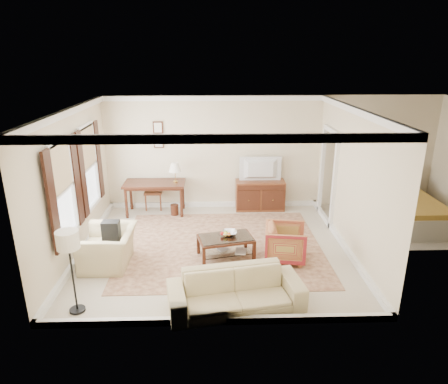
{
  "coord_description": "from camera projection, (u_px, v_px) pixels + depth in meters",
  "views": [
    {
      "loc": [
        -0.04,
        -7.5,
        3.86
      ],
      "look_at": [
        0.2,
        0.3,
        1.15
      ],
      "focal_mm": 32.0,
      "sensor_mm": 36.0,
      "label": 1
    }
  ],
  "objects": [
    {
      "name": "fruit_bowl",
      "position": [
        229.0,
        232.0,
        7.92
      ],
      "size": [
        0.42,
        0.42,
        0.1
      ],
      "primitive_type": "imported",
      "color": "silver",
      "rests_on": "coffee_table"
    },
    {
      "name": "desk_lamp",
      "position": [
        175.0,
        173.0,
        9.88
      ],
      "size": [
        0.32,
        0.32,
        0.5
      ],
      "primitive_type": null,
      "color": "silver",
      "rests_on": "writing_desk"
    },
    {
      "name": "annex_bedroom",
      "position": [
        404.0,
        211.0,
        9.45
      ],
      "size": [
        3.0,
        2.7,
        2.9
      ],
      "color": "beige",
      "rests_on": "ground"
    },
    {
      "name": "doorway",
      "position": [
        328.0,
        177.0,
        9.49
      ],
      "size": [
        0.1,
        1.12,
        2.25
      ],
      "primitive_type": null,
      "color": "white",
      "rests_on": "room_shell"
    },
    {
      "name": "rug",
      "position": [
        221.0,
        246.0,
        8.46
      ],
      "size": [
        4.19,
        3.6,
        0.01
      ],
      "primitive_type": "cube",
      "rotation": [
        0.0,
        0.0,
        0.01
      ],
      "color": "#582A1D",
      "rests_on": "room_shell"
    },
    {
      "name": "book_a",
      "position": [
        217.0,
        249.0,
        7.94
      ],
      "size": [
        0.26,
        0.18,
        0.38
      ],
      "primitive_type": "imported",
      "rotation": [
        0.0,
        0.0,
        0.58
      ],
      "color": "brown",
      "rests_on": "coffee_table"
    },
    {
      "name": "framed_prints",
      "position": [
        158.0,
        135.0,
        10.01
      ],
      "size": [
        0.25,
        0.04,
        0.68
      ],
      "primitive_type": null,
      "color": "#3C1C11",
      "rests_on": "room_shell"
    },
    {
      "name": "club_armchair",
      "position": [
        108.0,
        242.0,
        7.57
      ],
      "size": [
        0.73,
        1.11,
        0.96
      ],
      "primitive_type": "imported",
      "rotation": [
        0.0,
        0.0,
        -1.59
      ],
      "color": "#C4B484",
      "rests_on": "room_shell"
    },
    {
      "name": "coffee_table",
      "position": [
        226.0,
        242.0,
        7.88
      ],
      "size": [
        1.17,
        0.84,
        0.45
      ],
      "rotation": [
        0.0,
        0.0,
        0.22
      ],
      "color": "#3C1C11",
      "rests_on": "room_shell"
    },
    {
      "name": "desk_chair",
      "position": [
        154.0,
        189.0,
        10.37
      ],
      "size": [
        0.49,
        0.49,
        1.05
      ],
      "primitive_type": null,
      "rotation": [
        0.0,
        0.0,
        -0.08
      ],
      "color": "brown",
      "rests_on": "room_shell"
    },
    {
      "name": "writing_desk",
      "position": [
        155.0,
        186.0,
        9.98
      ],
      "size": [
        1.51,
        0.76,
        0.83
      ],
      "color": "#3C1C11",
      "rests_on": "room_shell"
    },
    {
      "name": "room_shell",
      "position": [
        214.0,
        131.0,
        7.54
      ],
      "size": [
        5.51,
        5.01,
        2.91
      ],
      "color": "beige",
      "rests_on": "ground"
    },
    {
      "name": "tv",
      "position": [
        261.0,
        162.0,
        10.05
      ],
      "size": [
        1.02,
        0.58,
        0.13
      ],
      "primitive_type": "imported",
      "rotation": [
        0.0,
        0.0,
        3.14
      ],
      "color": "black",
      "rests_on": "sideboard"
    },
    {
      "name": "floor_lamp",
      "position": [
        68.0,
        246.0,
        5.95
      ],
      "size": [
        0.34,
        0.34,
        1.38
      ],
      "color": "black",
      "rests_on": "room_shell"
    },
    {
      "name": "window_rear",
      "position": [
        89.0,
        167.0,
        8.61
      ],
      "size": [
        0.12,
        1.56,
        1.8
      ],
      "primitive_type": null,
      "color": "#CCB284",
      "rests_on": "room_shell"
    },
    {
      "name": "window_front",
      "position": [
        63.0,
        191.0,
        7.1
      ],
      "size": [
        0.12,
        1.56,
        1.8
      ],
      "primitive_type": null,
      "color": "#CCB284",
      "rests_on": "room_shell"
    },
    {
      "name": "striped_armchair",
      "position": [
        285.0,
        241.0,
        7.79
      ],
      "size": [
        0.82,
        0.86,
        0.79
      ],
      "primitive_type": "imported",
      "rotation": [
        0.0,
        0.0,
        1.43
      ],
      "color": "maroon",
      "rests_on": "room_shell"
    },
    {
      "name": "sideboard",
      "position": [
        260.0,
        195.0,
        10.36
      ],
      "size": [
        1.26,
        0.48,
        0.77
      ],
      "primitive_type": "cube",
      "color": "brown",
      "rests_on": "room_shell"
    },
    {
      "name": "book_b",
      "position": [
        236.0,
        251.0,
        7.89
      ],
      "size": [
        0.28,
        0.08,
        0.38
      ],
      "primitive_type": "imported",
      "rotation": [
        0.0,
        0.0,
        -0.18
      ],
      "color": "brown",
      "rests_on": "coffee_table"
    },
    {
      "name": "sofa",
      "position": [
        236.0,
        285.0,
        6.27
      ],
      "size": [
        2.2,
        0.98,
        0.83
      ],
      "primitive_type": "imported",
      "rotation": [
        0.0,
        0.0,
        0.18
      ],
      "color": "#C4B484",
      "rests_on": "room_shell"
    },
    {
      "name": "backpack",
      "position": [
        111.0,
        229.0,
        7.51
      ],
      "size": [
        0.22,
        0.32,
        0.4
      ],
      "primitive_type": "cube",
      "rotation": [
        0.0,
        0.0,
        -1.57
      ],
      "color": "black",
      "rests_on": "club_armchair"
    }
  ]
}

